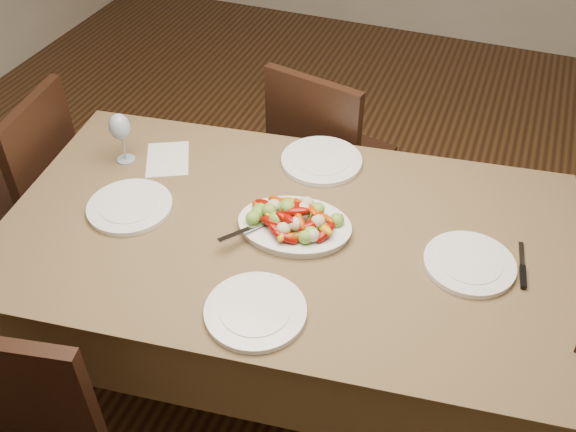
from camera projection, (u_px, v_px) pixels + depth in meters
The scene contains 14 objects.
floor at pixel (272, 322), 2.73m from camera, with size 6.00×6.00×0.00m, color #3D2412.
dining_table at pixel (288, 309), 2.29m from camera, with size 1.84×1.04×0.76m, color brown.
chair_far at pixel (333, 157), 2.83m from camera, with size 0.42×0.42×0.95m, color black, non-canonical shape.
chair_left at pixel (15, 198), 2.61m from camera, with size 0.42×0.42×0.95m, color black, non-canonical shape.
serving_platter at pixel (295, 227), 2.04m from camera, with size 0.35×0.26×0.02m, color white.
roasted_vegetables at pixel (295, 214), 2.00m from camera, with size 0.29×0.19×0.09m, color #7A0802, non-canonical shape.
serving_spoon at pixel (272, 223), 2.00m from camera, with size 0.28×0.06×0.03m, color #9EA0A8, non-canonical shape.
plate_left at pixel (130, 207), 2.12m from camera, with size 0.28×0.28×0.02m, color white.
plate_right at pixel (469, 264), 1.92m from camera, with size 0.27×0.27×0.02m, color white.
plate_far at pixel (322, 161), 2.31m from camera, with size 0.29×0.29×0.02m, color white.
plate_near at pixel (256, 311), 1.78m from camera, with size 0.29×0.29×0.02m, color white.
wine_glass at pixel (122, 137), 2.26m from camera, with size 0.08×0.08×0.20m, color #8C99A5, non-canonical shape.
menu_card at pixel (168, 159), 2.33m from camera, with size 0.15×0.21×0.00m, color silver.
table_knife at pixel (522, 267), 1.91m from camera, with size 0.02×0.20×0.01m, color #9EA0A8, non-canonical shape.
Camera 1 is at (0.69, -1.62, 2.14)m, focal length 40.00 mm.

